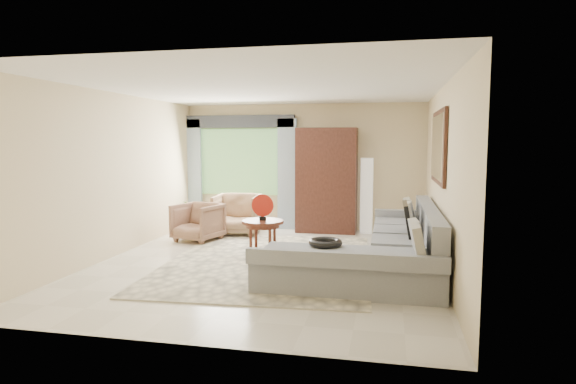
% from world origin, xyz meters
% --- Properties ---
extents(ground, '(6.00, 6.00, 0.00)m').
position_xyz_m(ground, '(0.00, 0.00, 0.00)').
color(ground, silver).
rests_on(ground, ground).
extents(area_rug, '(3.23, 4.17, 0.02)m').
position_xyz_m(area_rug, '(0.01, 0.06, 0.01)').
color(area_rug, beige).
rests_on(area_rug, ground).
extents(sectional_sofa, '(2.30, 3.46, 0.90)m').
position_xyz_m(sectional_sofa, '(1.78, -0.18, 0.28)').
color(sectional_sofa, gray).
rests_on(sectional_sofa, ground).
extents(tv_screen, '(0.14, 0.74, 0.48)m').
position_xyz_m(tv_screen, '(2.05, 0.09, 0.72)').
color(tv_screen, black).
rests_on(tv_screen, sectional_sofa).
extents(garden_hose, '(0.43, 0.43, 0.09)m').
position_xyz_m(garden_hose, '(1.00, -0.89, 0.55)').
color(garden_hose, black).
rests_on(garden_hose, sectional_sofa).
extents(coffee_table, '(0.64, 0.64, 0.64)m').
position_xyz_m(coffee_table, '(-0.09, 0.09, 0.33)').
color(coffee_table, '#491F13').
rests_on(coffee_table, ground).
extents(red_disc, '(0.34, 0.04, 0.34)m').
position_xyz_m(red_disc, '(-0.09, 0.09, 0.87)').
color(red_disc, '#B31E11').
rests_on(red_disc, coffee_table).
extents(armchair_left, '(0.93, 0.94, 0.70)m').
position_xyz_m(armchair_left, '(-1.66, 1.33, 0.35)').
color(armchair_left, '#986A53').
rests_on(armchair_left, ground).
extents(armchair_right, '(0.93, 0.95, 0.80)m').
position_xyz_m(armchair_right, '(-1.14, 2.10, 0.40)').
color(armchair_right, '#9B6F54').
rests_on(armchair_right, ground).
extents(potted_plant, '(0.55, 0.48, 0.60)m').
position_xyz_m(potted_plant, '(-2.30, 2.46, 0.30)').
color(potted_plant, '#999999').
rests_on(potted_plant, ground).
extents(armoire, '(1.20, 0.55, 2.10)m').
position_xyz_m(armoire, '(0.55, 2.72, 1.05)').
color(armoire, black).
rests_on(armoire, ground).
extents(floor_lamp, '(0.24, 0.24, 1.50)m').
position_xyz_m(floor_lamp, '(1.35, 2.78, 0.75)').
color(floor_lamp, silver).
rests_on(floor_lamp, ground).
extents(window, '(1.80, 0.04, 1.40)m').
position_xyz_m(window, '(-1.35, 2.97, 1.40)').
color(window, '#669E59').
rests_on(window, wall_back).
extents(curtain_left, '(0.40, 0.08, 2.30)m').
position_xyz_m(curtain_left, '(-2.40, 2.88, 1.15)').
color(curtain_left, '#9EB7CC').
rests_on(curtain_left, ground).
extents(curtain_right, '(0.40, 0.08, 2.30)m').
position_xyz_m(curtain_right, '(-0.30, 2.88, 1.15)').
color(curtain_right, '#9EB7CC').
rests_on(curtain_right, ground).
extents(valance, '(2.40, 0.12, 0.26)m').
position_xyz_m(valance, '(-1.35, 2.90, 2.25)').
color(valance, '#1E232D').
rests_on(valance, wall_back).
extents(wall_mirror, '(0.05, 1.70, 1.05)m').
position_xyz_m(wall_mirror, '(2.46, 0.35, 1.75)').
color(wall_mirror, black).
rests_on(wall_mirror, wall_right).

